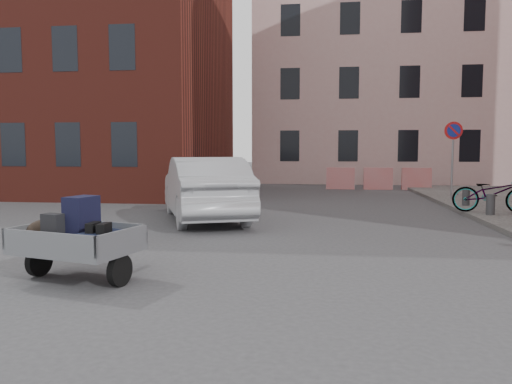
# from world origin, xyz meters

# --- Properties ---
(ground) EXTENTS (120.00, 120.00, 0.00)m
(ground) POSITION_xyz_m (0.00, 0.00, 0.00)
(ground) COLOR #38383A
(ground) RESTS_ON ground
(building_brick) EXTENTS (12.00, 10.00, 14.00)m
(building_brick) POSITION_xyz_m (-9.00, 13.00, 7.00)
(building_brick) COLOR #591E16
(building_brick) RESTS_ON ground
(building_pink) EXTENTS (16.00, 8.00, 14.00)m
(building_pink) POSITION_xyz_m (6.00, 22.00, 7.00)
(building_pink) COLOR #CDA19D
(building_pink) RESTS_ON ground
(no_parking_sign) EXTENTS (0.60, 0.09, 2.65)m
(no_parking_sign) POSITION_xyz_m (6.00, 9.48, 2.01)
(no_parking_sign) COLOR gray
(no_parking_sign) RESTS_ON sidewalk
(barriers) EXTENTS (4.70, 0.18, 1.00)m
(barriers) POSITION_xyz_m (4.20, 15.00, 0.50)
(barriers) COLOR red
(barriers) RESTS_ON ground
(trailer) EXTENTS (1.83, 1.96, 1.20)m
(trailer) POSITION_xyz_m (-1.90, -1.58, 0.61)
(trailer) COLOR black
(trailer) RESTS_ON ground
(dumpster) EXTENTS (3.37, 1.99, 1.35)m
(dumpster) POSITION_xyz_m (-3.44, 9.62, 0.68)
(dumpster) COLOR #1D508B
(dumpster) RESTS_ON ground
(silver_car) EXTENTS (3.45, 5.28, 1.65)m
(silver_car) POSITION_xyz_m (-1.48, 4.64, 0.82)
(silver_car) COLOR #9FA1A6
(silver_car) RESTS_ON ground
(bicycle) EXTENTS (2.14, 1.07, 1.07)m
(bicycle) POSITION_xyz_m (6.20, 6.10, 0.66)
(bicycle) COLOR black
(bicycle) RESTS_ON sidewalk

